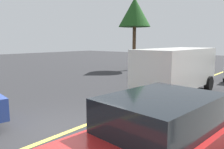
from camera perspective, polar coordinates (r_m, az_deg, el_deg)
The scene contains 6 objects.
ground_plane at distance 6.63m, azimuth -11.92°, elevation -14.39°, with size 80.00×80.00×0.00m, color #2D2D30.
lane_marking_centre at distance 8.68m, azimuth 4.01°, elevation -8.65°, with size 28.00×0.16×0.01m, color #E0D14C.
white_van at distance 11.32m, azimuth 15.96°, elevation 1.59°, with size 5.23×2.32×2.20m.
car_black_near_curb at distance 17.16m, azimuth 12.63°, elevation 2.33°, with size 4.49×2.48×1.56m.
car_red_approaching at distance 4.58m, azimuth 13.22°, elevation -14.34°, with size 4.72×2.40×1.57m.
tree_left_verge at distance 20.46m, azimuth 5.74°, elevation 15.27°, with size 2.81×2.81×6.31m.
Camera 1 is at (-3.73, -4.85, 2.55)m, focal length 36.12 mm.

